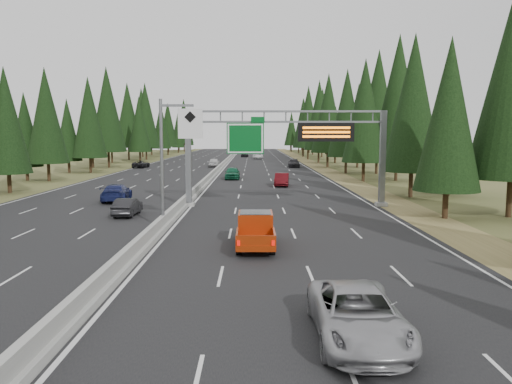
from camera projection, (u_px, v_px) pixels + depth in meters
road at (220, 169)px, 85.73m from camera, size 32.00×260.00×0.08m
shoulder_right at (323, 169)px, 85.85m from camera, size 3.60×260.00×0.06m
shoulder_left at (117, 170)px, 85.61m from camera, size 3.60×260.00×0.06m
median_barrier at (220, 167)px, 85.69m from camera, size 0.70×260.00×0.85m
sign_gantry at (294, 143)px, 40.37m from camera, size 16.75×0.98×7.80m
hov_sign_pole at (171, 154)px, 30.52m from camera, size 2.80×0.50×8.00m
tree_row_right at (358, 114)px, 77.82m from camera, size 12.09×242.67×18.76m
tree_row_left at (81, 113)px, 79.72m from camera, size 12.22×243.17×18.89m
silver_minivan at (357, 314)px, 14.16m from camera, size 2.49×5.32×1.47m
red_pickup at (255, 228)px, 26.24m from camera, size 1.90×5.32×1.73m
car_ahead_green at (232, 173)px, 66.34m from camera, size 1.93×4.79×1.63m
car_ahead_dkred at (282, 180)px, 57.30m from camera, size 1.99×4.61×1.48m
car_ahead_dkgrey at (294, 163)px, 91.21m from camera, size 2.25×5.10×1.45m
car_ahead_white at (258, 156)px, 123.35m from camera, size 2.48×5.29×1.46m
car_ahead_far at (245, 154)px, 134.01m from camera, size 2.10×4.54×1.51m
car_onc_near at (127, 207)px, 36.17m from camera, size 1.41×3.91×1.28m
car_onc_blue at (117, 193)px, 44.11m from camera, size 2.56×5.39×1.52m
car_onc_white at (214, 162)px, 92.18m from camera, size 2.05×4.78×1.61m
car_onc_far at (141, 164)px, 89.63m from camera, size 2.60×4.87×1.30m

